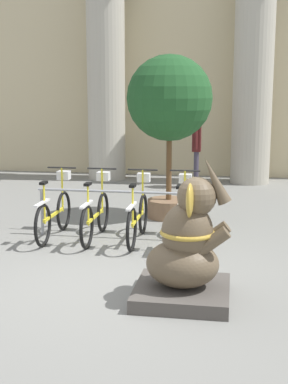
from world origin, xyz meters
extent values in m
plane|color=slate|center=(0.00, 0.00, 0.00)|extent=(60.00, 60.00, 0.00)
cube|color=#C6B78E|center=(0.00, 8.60, 3.00)|extent=(20.00, 0.20, 6.00)
cylinder|color=#ADA899|center=(-1.86, 7.60, 2.50)|extent=(0.98, 0.98, 5.00)
cylinder|color=#ADA899|center=(1.86, 7.60, 2.50)|extent=(0.98, 0.98, 5.00)
cylinder|color=gray|center=(-1.59, 1.95, 0.38)|extent=(0.05, 0.05, 0.75)
cylinder|color=gray|center=(0.94, 1.95, 0.38)|extent=(0.05, 0.05, 0.75)
cylinder|color=gray|center=(-0.32, 1.95, 0.75)|extent=(2.63, 0.04, 0.04)
torus|color=black|center=(-1.34, 2.29, 0.33)|extent=(0.05, 0.66, 0.66)
torus|color=black|center=(-1.34, 1.29, 0.33)|extent=(0.05, 0.66, 0.66)
cube|color=yellow|center=(-1.34, 1.79, 0.38)|extent=(0.04, 0.90, 0.04)
cube|color=silver|center=(-1.34, 1.29, 0.67)|extent=(0.06, 0.55, 0.03)
cylinder|color=yellow|center=(-1.34, 1.39, 0.63)|extent=(0.03, 0.03, 0.61)
cube|color=black|center=(-1.34, 1.39, 0.96)|extent=(0.08, 0.18, 0.04)
cylinder|color=yellow|center=(-1.34, 2.25, 0.70)|extent=(0.03, 0.03, 0.73)
cylinder|color=black|center=(-1.34, 2.25, 1.06)|extent=(0.48, 0.03, 0.03)
cube|color=silver|center=(-1.34, 2.35, 0.92)|extent=(0.20, 0.16, 0.14)
torus|color=black|center=(-0.66, 2.30, 0.33)|extent=(0.05, 0.66, 0.66)
torus|color=black|center=(-0.66, 1.30, 0.33)|extent=(0.05, 0.66, 0.66)
cube|color=yellow|center=(-0.66, 1.80, 0.38)|extent=(0.04, 0.90, 0.04)
cube|color=silver|center=(-0.66, 1.30, 0.67)|extent=(0.06, 0.55, 0.03)
cylinder|color=yellow|center=(-0.66, 1.40, 0.63)|extent=(0.03, 0.03, 0.61)
cube|color=black|center=(-0.66, 1.40, 0.96)|extent=(0.08, 0.18, 0.04)
cylinder|color=yellow|center=(-0.66, 2.26, 0.70)|extent=(0.03, 0.03, 0.73)
cylinder|color=black|center=(-0.66, 2.26, 1.06)|extent=(0.48, 0.03, 0.03)
cube|color=silver|center=(-0.66, 2.36, 0.92)|extent=(0.20, 0.16, 0.14)
torus|color=black|center=(0.02, 2.28, 0.33)|extent=(0.05, 0.66, 0.66)
torus|color=black|center=(0.02, 1.28, 0.33)|extent=(0.05, 0.66, 0.66)
cube|color=yellow|center=(0.02, 1.78, 0.38)|extent=(0.04, 0.90, 0.04)
cube|color=silver|center=(0.02, 1.28, 0.67)|extent=(0.06, 0.55, 0.03)
cylinder|color=yellow|center=(0.02, 1.38, 0.63)|extent=(0.03, 0.03, 0.61)
cube|color=black|center=(0.02, 1.38, 0.96)|extent=(0.08, 0.18, 0.04)
cylinder|color=yellow|center=(0.02, 2.24, 0.70)|extent=(0.03, 0.03, 0.73)
cylinder|color=black|center=(0.02, 2.24, 1.06)|extent=(0.48, 0.03, 0.03)
cube|color=silver|center=(0.02, 2.34, 0.92)|extent=(0.20, 0.16, 0.14)
torus|color=black|center=(0.69, 2.29, 0.33)|extent=(0.05, 0.66, 0.66)
torus|color=black|center=(0.69, 1.29, 0.33)|extent=(0.05, 0.66, 0.66)
cube|color=yellow|center=(0.69, 1.79, 0.38)|extent=(0.04, 0.90, 0.04)
cube|color=silver|center=(0.69, 1.29, 0.67)|extent=(0.06, 0.55, 0.03)
cylinder|color=yellow|center=(0.69, 1.39, 0.63)|extent=(0.03, 0.03, 0.61)
cube|color=black|center=(0.69, 1.39, 0.96)|extent=(0.08, 0.18, 0.04)
cylinder|color=yellow|center=(0.69, 2.25, 0.70)|extent=(0.03, 0.03, 0.73)
cylinder|color=black|center=(0.69, 2.25, 1.06)|extent=(0.48, 0.03, 0.03)
cube|color=silver|center=(0.69, 2.35, 0.92)|extent=(0.20, 0.16, 0.14)
cube|color=#4C4742|center=(0.92, -0.42, 0.08)|extent=(1.05, 1.05, 0.16)
ellipsoid|color=brown|center=(0.92, -0.42, 0.42)|extent=(0.81, 0.72, 0.53)
ellipsoid|color=brown|center=(0.97, -0.42, 0.78)|extent=(0.57, 0.53, 0.67)
sphere|color=brown|center=(1.06, -0.42, 1.18)|extent=(0.43, 0.43, 0.43)
ellipsoid|color=#B79333|center=(1.01, -0.20, 1.18)|extent=(0.08, 0.31, 0.36)
ellipsoid|color=#B79333|center=(1.01, -0.63, 1.18)|extent=(0.08, 0.31, 0.36)
cone|color=brown|center=(1.25, -0.42, 1.37)|extent=(0.37, 0.15, 0.54)
cylinder|color=brown|center=(1.23, -0.30, 0.70)|extent=(0.43, 0.14, 0.38)
cylinder|color=brown|center=(1.23, -0.54, 0.70)|extent=(0.43, 0.14, 0.38)
torus|color=#B79333|center=(0.97, -0.42, 0.78)|extent=(0.60, 0.60, 0.05)
cylinder|color=#383342|center=(0.57, 6.71, 0.44)|extent=(0.11, 0.11, 0.88)
cylinder|color=#383342|center=(0.57, 6.54, 0.44)|extent=(0.11, 0.11, 0.88)
cube|color=#4C1919|center=(0.57, 6.63, 1.21)|extent=(0.20, 0.32, 0.66)
sphere|color=tan|center=(0.57, 6.63, 1.68)|extent=(0.24, 0.24, 0.24)
cylinder|color=#4C1919|center=(0.57, 6.83, 1.24)|extent=(0.07, 0.07, 0.59)
cylinder|color=#4C1919|center=(0.57, 6.43, 1.24)|extent=(0.07, 0.07, 0.59)
cylinder|color=brown|center=(0.29, 3.48, 0.17)|extent=(0.78, 0.78, 0.34)
cylinder|color=brown|center=(0.29, 3.48, 0.95)|extent=(0.10, 0.10, 1.23)
sphere|color=#1E4C23|center=(0.29, 3.48, 2.18)|extent=(1.53, 1.53, 1.53)
camera|label=1|loc=(1.44, -6.09, 2.31)|focal=50.00mm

